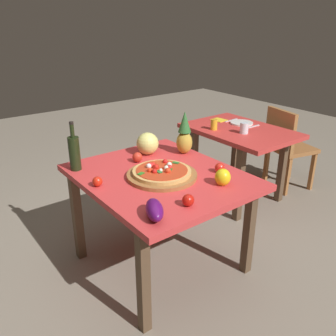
# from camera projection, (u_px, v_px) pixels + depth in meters

# --- Properties ---
(ground_plane) EXTENTS (10.00, 10.00, 0.00)m
(ground_plane) POSITION_uv_depth(u_px,v_px,m) (161.00, 263.00, 2.67)
(ground_plane) COLOR gray
(display_table) EXTENTS (1.15, 0.97, 0.72)m
(display_table) POSITION_uv_depth(u_px,v_px,m) (160.00, 186.00, 2.42)
(display_table) COLOR #503A28
(display_table) RESTS_ON ground_plane
(background_table) EXTENTS (1.01, 0.70, 0.72)m
(background_table) POSITION_uv_depth(u_px,v_px,m) (239.00, 140.00, 3.40)
(background_table) COLOR #503A28
(background_table) RESTS_ON ground_plane
(dining_chair) EXTENTS (0.48, 0.48, 0.85)m
(dining_chair) POSITION_uv_depth(u_px,v_px,m) (286.00, 144.00, 3.67)
(dining_chair) COLOR #985F32
(dining_chair) RESTS_ON ground_plane
(pizza_board) EXTENTS (0.46, 0.46, 0.02)m
(pizza_board) POSITION_uv_depth(u_px,v_px,m) (162.00, 175.00, 2.35)
(pizza_board) COLOR #985F32
(pizza_board) RESTS_ON display_table
(pizza) EXTENTS (0.38, 0.38, 0.06)m
(pizza) POSITION_uv_depth(u_px,v_px,m) (162.00, 171.00, 2.34)
(pizza) COLOR tan
(pizza) RESTS_ON pizza_board
(wine_bottle) EXTENTS (0.08, 0.08, 0.34)m
(wine_bottle) POSITION_uv_depth(u_px,v_px,m) (74.00, 152.00, 2.42)
(wine_bottle) COLOR black
(wine_bottle) RESTS_ON display_table
(pineapple_left) EXTENTS (0.12, 0.12, 0.33)m
(pineapple_left) POSITION_uv_depth(u_px,v_px,m) (184.00, 135.00, 2.70)
(pineapple_left) COLOR gold
(pineapple_left) RESTS_ON display_table
(melon) EXTENTS (0.17, 0.17, 0.17)m
(melon) POSITION_uv_depth(u_px,v_px,m) (148.00, 144.00, 2.71)
(melon) COLOR #DBD672
(melon) RESTS_ON display_table
(bell_pepper) EXTENTS (0.10, 0.10, 0.11)m
(bell_pepper) POSITION_uv_depth(u_px,v_px,m) (223.00, 177.00, 2.22)
(bell_pepper) COLOR yellow
(bell_pepper) RESTS_ON display_table
(eggplant) EXTENTS (0.22, 0.17, 0.09)m
(eggplant) POSITION_uv_depth(u_px,v_px,m) (154.00, 210.00, 1.86)
(eggplant) COLOR #510F59
(eggplant) RESTS_ON display_table
(tomato_by_bottle) EXTENTS (0.06, 0.06, 0.06)m
(tomato_by_bottle) POSITION_uv_depth(u_px,v_px,m) (97.00, 181.00, 2.21)
(tomato_by_bottle) COLOR red
(tomato_by_bottle) RESTS_ON display_table
(tomato_beside_pepper) EXTENTS (0.07, 0.07, 0.07)m
(tomato_beside_pepper) POSITION_uv_depth(u_px,v_px,m) (220.00, 168.00, 2.41)
(tomato_beside_pepper) COLOR red
(tomato_beside_pepper) RESTS_ON display_table
(tomato_near_board) EXTENTS (0.07, 0.07, 0.07)m
(tomato_near_board) POSITION_uv_depth(u_px,v_px,m) (188.00, 200.00, 1.98)
(tomato_near_board) COLOR red
(tomato_near_board) RESTS_ON display_table
(tomato_at_corner) EXTENTS (0.07, 0.07, 0.07)m
(tomato_at_corner) POSITION_uv_depth(u_px,v_px,m) (137.00, 157.00, 2.58)
(tomato_at_corner) COLOR red
(tomato_at_corner) RESTS_ON display_table
(drinking_glass_juice) EXTENTS (0.06, 0.06, 0.10)m
(drinking_glass_juice) POSITION_uv_depth(u_px,v_px,m) (214.00, 124.00, 3.31)
(drinking_glass_juice) COLOR gold
(drinking_glass_juice) RESTS_ON background_table
(drinking_glass_water) EXTENTS (0.08, 0.08, 0.10)m
(drinking_glass_water) POSITION_uv_depth(u_px,v_px,m) (244.00, 128.00, 3.21)
(drinking_glass_water) COLOR silver
(drinking_glass_water) RESTS_ON background_table
(dinner_plate) EXTENTS (0.22, 0.22, 0.02)m
(dinner_plate) POSITION_uv_depth(u_px,v_px,m) (242.00, 123.00, 3.51)
(dinner_plate) COLOR white
(dinner_plate) RESTS_ON background_table
(fork_utensil) EXTENTS (0.03, 0.18, 0.01)m
(fork_utensil) POSITION_uv_depth(u_px,v_px,m) (231.00, 120.00, 3.61)
(fork_utensil) COLOR silver
(fork_utensil) RESTS_ON background_table
(knife_utensil) EXTENTS (0.02, 0.18, 0.01)m
(knife_utensil) POSITION_uv_depth(u_px,v_px,m) (253.00, 127.00, 3.41)
(knife_utensil) COLOR silver
(knife_utensil) RESTS_ON background_table
(napkin_folded) EXTENTS (0.15, 0.13, 0.01)m
(napkin_folded) POSITION_uv_depth(u_px,v_px,m) (219.00, 120.00, 3.63)
(napkin_folded) COLOR yellow
(napkin_folded) RESTS_ON background_table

